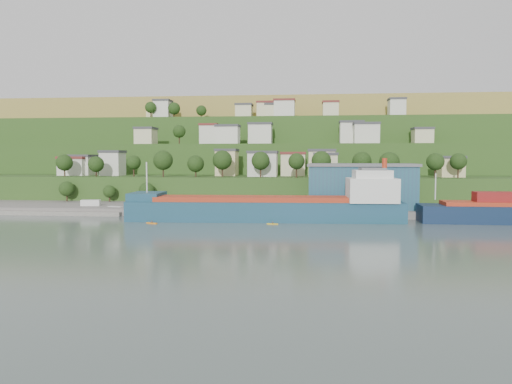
# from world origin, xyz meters

# --- Properties ---
(ground) EXTENTS (500.00, 500.00, 0.00)m
(ground) POSITION_xyz_m (0.00, 0.00, 0.00)
(ground) COLOR #404E4B
(ground) RESTS_ON ground
(quay) EXTENTS (220.00, 26.00, 4.00)m
(quay) POSITION_xyz_m (20.00, 28.00, 0.00)
(quay) COLOR slate
(quay) RESTS_ON ground
(pebble_beach) EXTENTS (40.00, 18.00, 2.40)m
(pebble_beach) POSITION_xyz_m (-55.00, 22.00, 0.00)
(pebble_beach) COLOR slate
(pebble_beach) RESTS_ON ground
(hillside) EXTENTS (360.00, 210.84, 96.00)m
(hillside) POSITION_xyz_m (-0.00, 168.70, 0.08)
(hillside) COLOR #284719
(hillside) RESTS_ON ground
(cargo_ship_near) EXTENTS (72.20, 14.46, 18.45)m
(cargo_ship_near) POSITION_xyz_m (8.64, 8.93, 2.95)
(cargo_ship_near) COLOR #14404D
(cargo_ship_near) RESTS_ON ground
(warehouse) EXTENTS (31.86, 20.44, 12.80)m
(warehouse) POSITION_xyz_m (33.24, 27.60, 8.43)
(warehouse) COLOR #215364
(warehouse) RESTS_ON quay
(caravan) EXTENTS (5.89, 3.29, 2.60)m
(caravan) POSITION_xyz_m (-47.79, 23.00, 2.50)
(caravan) COLOR silver
(caravan) RESTS_ON pebble_beach
(dinghy) EXTENTS (4.89, 3.07, 0.92)m
(dinghy) POSITION_xyz_m (-39.16, 20.80, 1.66)
(dinghy) COLOR silver
(dinghy) RESTS_ON pebble_beach
(kayak_orange) EXTENTS (3.07, 1.55, 0.77)m
(kayak_orange) POSITION_xyz_m (-21.31, -0.22, 0.23)
(kayak_orange) COLOR orange
(kayak_orange) RESTS_ON ground
(kayak_yellow) EXTENTS (2.87, 0.93, 0.71)m
(kayak_yellow) POSITION_xyz_m (8.96, 1.56, 0.21)
(kayak_yellow) COLOR gold
(kayak_yellow) RESTS_ON ground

